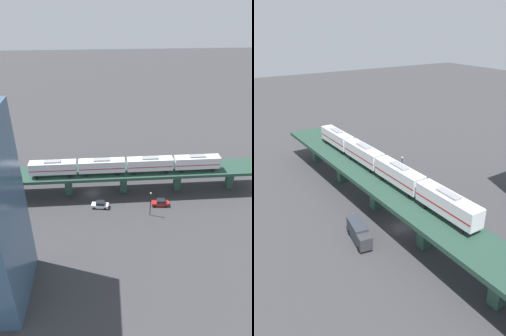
% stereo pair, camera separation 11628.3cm
% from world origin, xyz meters
% --- Properties ---
extents(ground_plane, '(400.00, 400.00, 0.00)m').
position_xyz_m(ground_plane, '(0.00, 0.00, 0.00)').
color(ground_plane, '#38383A').
extents(elevated_viaduct, '(9.70, 92.11, 6.93)m').
position_xyz_m(elevated_viaduct, '(0.00, -0.16, 5.97)').
color(elevated_viaduct, '#244135').
rests_on(elevated_viaduct, ground).
extents(subway_train, '(3.54, 49.83, 4.45)m').
position_xyz_m(subway_train, '(-1.27, -9.13, 9.47)').
color(subway_train, silver).
rests_on(subway_train, elevated_viaduct).
extents(street_car_red, '(2.18, 4.51, 1.89)m').
position_xyz_m(street_car_red, '(-6.96, -17.78, 0.94)').
color(street_car_red, '#AD1E1E').
rests_on(street_car_red, ground).
extents(street_car_white, '(2.44, 4.61, 1.89)m').
position_xyz_m(street_car_white, '(-6.85, -2.06, 0.94)').
color(street_car_white, silver).
rests_on(street_car_white, ground).
extents(delivery_truck, '(3.45, 7.48, 3.20)m').
position_xyz_m(delivery_truck, '(8.40, -0.64, 1.76)').
color(delivery_truck, '#333338').
rests_on(delivery_truck, ground).
extents(street_lamp, '(0.44, 0.44, 6.94)m').
position_xyz_m(street_lamp, '(-10.71, -14.58, 4.11)').
color(street_lamp, black).
rests_on(street_lamp, ground).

